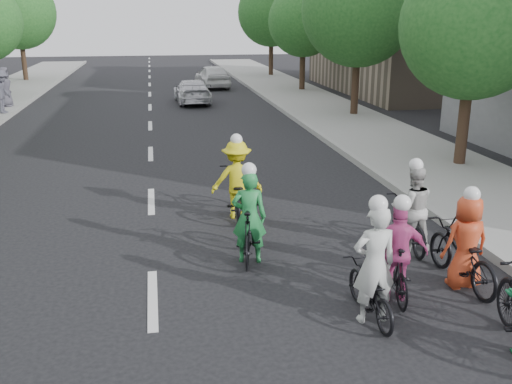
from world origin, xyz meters
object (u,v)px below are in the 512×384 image
object	(u,v)px
cyclist_2	(396,261)
cyclist_6	(463,251)
spectator_2	(5,87)
cyclist_5	(237,187)
cyclist_3	(372,280)
cyclist_1	(249,227)
spectator_0	(2,92)
cyclist_0	(410,217)
follow_car_lead	(192,91)
follow_car_trail	(212,76)

from	to	relation	value
cyclist_2	cyclist_6	world-z (taller)	cyclist_2
cyclist_2	spectator_2	size ratio (longest dim) A/B	0.93
cyclist_5	cyclist_3	bearing A→B (deg)	110.21
cyclist_1	spectator_0	bearing A→B (deg)	-53.37
cyclist_0	spectator_0	distance (m)	20.49
follow_car_lead	follow_car_trail	world-z (taller)	follow_car_trail
cyclist_5	cyclist_6	bearing A→B (deg)	133.48
cyclist_2	spectator_0	bearing A→B (deg)	-54.09
follow_car_lead	cyclist_2	bearing A→B (deg)	91.86
cyclist_1	follow_car_trail	world-z (taller)	cyclist_1
cyclist_0	cyclist_3	size ratio (longest dim) A/B	0.97
follow_car_lead	follow_car_trail	bearing A→B (deg)	-107.09
cyclist_1	cyclist_0	bearing A→B (deg)	-167.87
cyclist_0	spectator_2	bearing A→B (deg)	-53.00
follow_car_lead	cyclist_6	bearing A→B (deg)	95.19
spectator_0	follow_car_trail	bearing A→B (deg)	-37.17
cyclist_1	cyclist_2	bearing A→B (deg)	148.95
cyclist_3	cyclist_5	xyz separation A→B (m)	(-1.25, 4.74, 0.06)
follow_car_lead	spectator_2	distance (m)	8.81
spectator_2	cyclist_6	bearing A→B (deg)	-150.36
cyclist_0	spectator_0	xyz separation A→B (m)	(-11.09, 17.23, 0.46)
cyclist_5	follow_car_lead	size ratio (longest dim) A/B	0.49
cyclist_5	cyclist_0	bearing A→B (deg)	146.91
follow_car_trail	spectator_0	xyz separation A→B (m)	(-10.16, -9.11, 0.37)
cyclist_6	follow_car_trail	world-z (taller)	cyclist_6
cyclist_5	spectator_0	size ratio (longest dim) A/B	1.08
cyclist_2	follow_car_lead	xyz separation A→B (m)	(-1.57, 21.70, -0.03)
follow_car_trail	spectator_0	bearing A→B (deg)	36.01
cyclist_2	cyclist_3	distance (m)	0.81
cyclist_3	cyclist_0	bearing A→B (deg)	-127.38
cyclist_3	cyclist_6	world-z (taller)	cyclist_3
cyclist_2	spectator_0	world-z (taller)	spectator_0
cyclist_1	cyclist_3	xyz separation A→B (m)	(1.38, -2.38, -0.02)
cyclist_5	cyclist_6	xyz separation A→B (m)	(3.10, -3.96, -0.08)
cyclist_0	cyclist_3	distance (m)	2.94
cyclist_3	cyclist_1	bearing A→B (deg)	-62.06
cyclist_3	cyclist_5	bearing A→B (deg)	-77.45
cyclist_2	follow_car_trail	xyz separation A→B (m)	(0.15, 28.20, 0.09)
cyclist_1	follow_car_lead	distance (m)	19.87
cyclist_2	spectator_0	size ratio (longest dim) A/B	0.91
cyclist_2	spectator_2	world-z (taller)	spectator_2
cyclist_6	spectator_0	distance (m)	21.95
cyclist_1	follow_car_lead	xyz separation A→B (m)	(0.42, 19.87, -0.04)
spectator_0	cyclist_6	bearing A→B (deg)	-138.23
cyclist_0	follow_car_trail	xyz separation A→B (m)	(-0.93, 26.34, 0.09)
follow_car_trail	spectator_2	distance (m)	12.66
follow_car_trail	cyclist_0	bearing A→B (deg)	86.15
spectator_0	cyclist_2	bearing A→B (deg)	-141.40
cyclist_0	follow_car_trail	world-z (taller)	cyclist_0
cyclist_0	cyclist_6	distance (m)	1.63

